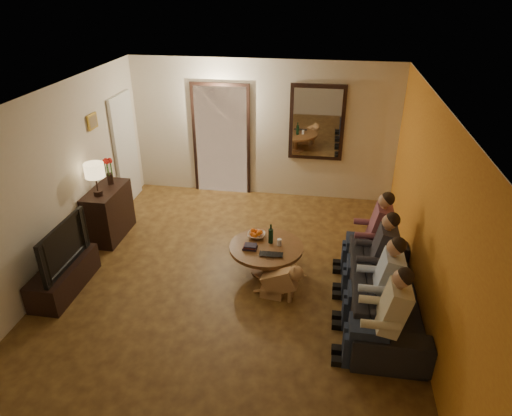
% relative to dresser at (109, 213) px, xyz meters
% --- Properties ---
extents(floor, '(5.00, 6.00, 0.01)m').
position_rel_dresser_xyz_m(floor, '(2.25, -0.94, -0.43)').
color(floor, '#452A12').
rests_on(floor, ground).
extents(ceiling, '(5.00, 6.00, 0.01)m').
position_rel_dresser_xyz_m(ceiling, '(2.25, -0.94, 2.17)').
color(ceiling, white).
rests_on(ceiling, back_wall).
extents(back_wall, '(5.00, 0.02, 2.60)m').
position_rel_dresser_xyz_m(back_wall, '(2.25, 2.06, 0.87)').
color(back_wall, beige).
rests_on(back_wall, floor).
extents(front_wall, '(5.00, 0.02, 2.60)m').
position_rel_dresser_xyz_m(front_wall, '(2.25, -3.94, 0.87)').
color(front_wall, beige).
rests_on(front_wall, floor).
extents(left_wall, '(0.02, 6.00, 2.60)m').
position_rel_dresser_xyz_m(left_wall, '(-0.25, -0.94, 0.87)').
color(left_wall, beige).
rests_on(left_wall, floor).
extents(right_wall, '(0.02, 6.00, 2.60)m').
position_rel_dresser_xyz_m(right_wall, '(4.75, -0.94, 0.87)').
color(right_wall, beige).
rests_on(right_wall, floor).
extents(orange_accent, '(0.01, 6.00, 2.60)m').
position_rel_dresser_xyz_m(orange_accent, '(4.74, -0.94, 0.87)').
color(orange_accent, orange).
rests_on(orange_accent, right_wall).
extents(kitchen_doorway, '(1.00, 0.06, 2.10)m').
position_rel_dresser_xyz_m(kitchen_doorway, '(1.45, 2.04, 0.62)').
color(kitchen_doorway, '#FFE0A5').
rests_on(kitchen_doorway, floor).
extents(door_trim, '(1.12, 0.04, 2.22)m').
position_rel_dresser_xyz_m(door_trim, '(1.45, 2.03, 0.62)').
color(door_trim, black).
rests_on(door_trim, floor).
extents(fridge_glimpse, '(0.45, 0.03, 1.70)m').
position_rel_dresser_xyz_m(fridge_glimpse, '(1.70, 2.04, 0.47)').
color(fridge_glimpse, silver).
rests_on(fridge_glimpse, floor).
extents(mirror_frame, '(1.00, 0.05, 1.40)m').
position_rel_dresser_xyz_m(mirror_frame, '(3.25, 2.02, 1.07)').
color(mirror_frame, black).
rests_on(mirror_frame, back_wall).
extents(mirror_glass, '(0.86, 0.02, 1.26)m').
position_rel_dresser_xyz_m(mirror_glass, '(3.25, 1.99, 1.07)').
color(mirror_glass, white).
rests_on(mirror_glass, back_wall).
extents(white_door, '(0.06, 0.85, 2.04)m').
position_rel_dresser_xyz_m(white_door, '(-0.21, 1.36, 0.59)').
color(white_door, white).
rests_on(white_door, floor).
extents(framed_art, '(0.03, 0.28, 0.24)m').
position_rel_dresser_xyz_m(framed_art, '(-0.22, 0.36, 1.42)').
color(framed_art, '#B28C33').
rests_on(framed_art, left_wall).
extents(art_canvas, '(0.01, 0.22, 0.18)m').
position_rel_dresser_xyz_m(art_canvas, '(-0.21, 0.36, 1.42)').
color(art_canvas, brown).
rests_on(art_canvas, left_wall).
extents(dresser, '(0.45, 0.96, 0.85)m').
position_rel_dresser_xyz_m(dresser, '(0.00, 0.00, 0.00)').
color(dresser, black).
rests_on(dresser, floor).
extents(table_lamp, '(0.30, 0.30, 0.54)m').
position_rel_dresser_xyz_m(table_lamp, '(0.00, -0.22, 0.70)').
color(table_lamp, beige).
rests_on(table_lamp, dresser).
extents(flower_vase, '(0.14, 0.14, 0.44)m').
position_rel_dresser_xyz_m(flower_vase, '(0.00, 0.22, 0.65)').
color(flower_vase, red).
rests_on(flower_vase, dresser).
extents(tv_stand, '(0.45, 1.19, 0.40)m').
position_rel_dresser_xyz_m(tv_stand, '(0.00, -1.48, -0.23)').
color(tv_stand, black).
rests_on(tv_stand, floor).
extents(tv, '(1.10, 0.14, 0.64)m').
position_rel_dresser_xyz_m(tv, '(0.00, -1.48, 0.29)').
color(tv, black).
rests_on(tv, tv_stand).
extents(sofa, '(2.22, 0.87, 0.65)m').
position_rel_dresser_xyz_m(sofa, '(4.30, -1.30, -0.10)').
color(sofa, black).
rests_on(sofa, floor).
extents(person_a, '(0.60, 0.40, 1.20)m').
position_rel_dresser_xyz_m(person_a, '(4.20, -2.20, 0.17)').
color(person_a, tan).
rests_on(person_a, sofa).
extents(person_b, '(0.60, 0.40, 1.20)m').
position_rel_dresser_xyz_m(person_b, '(4.20, -1.60, 0.17)').
color(person_b, tan).
rests_on(person_b, sofa).
extents(person_c, '(0.60, 0.40, 1.20)m').
position_rel_dresser_xyz_m(person_c, '(4.20, -1.00, 0.17)').
color(person_c, tan).
rests_on(person_c, sofa).
extents(person_d, '(0.60, 0.40, 1.20)m').
position_rel_dresser_xyz_m(person_d, '(4.20, -0.40, 0.17)').
color(person_d, tan).
rests_on(person_d, sofa).
extents(dog, '(0.58, 0.30, 0.56)m').
position_rel_dresser_xyz_m(dog, '(2.95, -1.20, -0.15)').
color(dog, '#B87A55').
rests_on(dog, floor).
extents(coffee_table, '(1.29, 1.29, 0.45)m').
position_rel_dresser_xyz_m(coffee_table, '(2.70, -0.65, -0.20)').
color(coffee_table, brown).
rests_on(coffee_table, floor).
extents(bowl, '(0.26, 0.26, 0.06)m').
position_rel_dresser_xyz_m(bowl, '(2.52, -0.43, 0.06)').
color(bowl, white).
rests_on(bowl, coffee_table).
extents(oranges, '(0.20, 0.20, 0.08)m').
position_rel_dresser_xyz_m(oranges, '(2.52, -0.43, 0.12)').
color(oranges, orange).
rests_on(oranges, bowl).
extents(wine_bottle, '(0.07, 0.07, 0.31)m').
position_rel_dresser_xyz_m(wine_bottle, '(2.75, -0.55, 0.18)').
color(wine_bottle, black).
rests_on(wine_bottle, coffee_table).
extents(wine_glass, '(0.06, 0.06, 0.10)m').
position_rel_dresser_xyz_m(wine_glass, '(2.88, -0.60, 0.07)').
color(wine_glass, silver).
rests_on(wine_glass, coffee_table).
extents(book_stack, '(0.20, 0.15, 0.07)m').
position_rel_dresser_xyz_m(book_stack, '(2.48, -0.75, 0.06)').
color(book_stack, black).
rests_on(book_stack, coffee_table).
extents(laptop, '(0.33, 0.22, 0.03)m').
position_rel_dresser_xyz_m(laptop, '(2.80, -0.93, 0.04)').
color(laptop, black).
rests_on(laptop, coffee_table).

